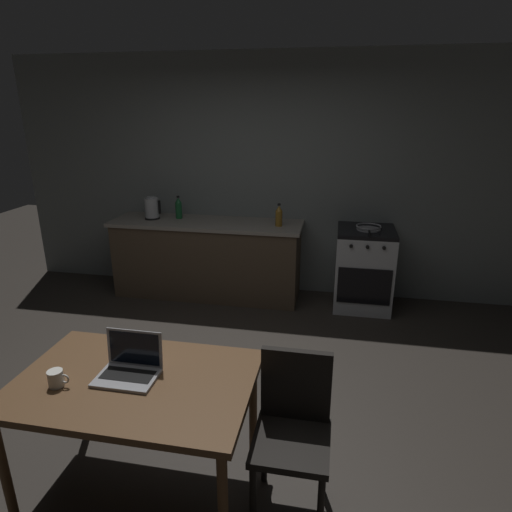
# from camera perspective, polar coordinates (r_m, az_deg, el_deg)

# --- Properties ---
(ground_plane) EXTENTS (12.00, 12.00, 0.00)m
(ground_plane) POSITION_cam_1_polar(r_m,az_deg,el_deg) (3.45, -7.14, -18.86)
(ground_plane) COLOR #2D2823
(back_wall) EXTENTS (6.40, 0.10, 2.68)m
(back_wall) POSITION_cam_1_polar(r_m,az_deg,el_deg) (5.02, 3.82, 10.12)
(back_wall) COLOR slate
(back_wall) RESTS_ON ground_plane
(kitchen_counter) EXTENTS (2.16, 0.64, 0.88)m
(kitchen_counter) POSITION_cam_1_polar(r_m,az_deg,el_deg) (5.08, -6.33, -0.27)
(kitchen_counter) COLOR #4C3D2D
(kitchen_counter) RESTS_ON ground_plane
(stove_oven) EXTENTS (0.60, 0.62, 0.88)m
(stove_oven) POSITION_cam_1_polar(r_m,az_deg,el_deg) (4.88, 13.88, -1.58)
(stove_oven) COLOR #B7BABF
(stove_oven) RESTS_ON ground_plane
(dining_table) EXTENTS (1.27, 0.84, 0.73)m
(dining_table) POSITION_cam_1_polar(r_m,az_deg,el_deg) (2.54, -15.49, -16.56)
(dining_table) COLOR brown
(dining_table) RESTS_ON ground_plane
(chair) EXTENTS (0.40, 0.40, 0.89)m
(chair) POSITION_cam_1_polar(r_m,az_deg,el_deg) (2.48, 4.88, -20.93)
(chair) COLOR black
(chair) RESTS_ON ground_plane
(laptop) EXTENTS (0.32, 0.24, 0.23)m
(laptop) POSITION_cam_1_polar(r_m,az_deg,el_deg) (2.52, -16.23, -13.86)
(laptop) COLOR #99999E
(laptop) RESTS_ON dining_table
(electric_kettle) EXTENTS (0.19, 0.17, 0.26)m
(electric_kettle) POSITION_cam_1_polar(r_m,az_deg,el_deg) (5.15, -13.46, 6.08)
(electric_kettle) COLOR black
(electric_kettle) RESTS_ON kitchen_counter
(bottle) EXTENTS (0.07, 0.07, 0.25)m
(bottle) POSITION_cam_1_polar(r_m,az_deg,el_deg) (4.70, 3.01, 5.29)
(bottle) COLOR #8C601E
(bottle) RESTS_ON kitchen_counter
(frying_pan) EXTENTS (0.27, 0.44, 0.05)m
(frying_pan) POSITION_cam_1_polar(r_m,az_deg,el_deg) (4.72, 14.52, 3.61)
(frying_pan) COLOR gray
(frying_pan) RESTS_ON stove_oven
(coffee_mug) EXTENTS (0.12, 0.08, 0.09)m
(coffee_mug) POSITION_cam_1_polar(r_m,az_deg,el_deg) (2.56, -24.67, -14.35)
(coffee_mug) COLOR silver
(coffee_mug) RESTS_ON dining_table
(bottle_b) EXTENTS (0.07, 0.07, 0.26)m
(bottle_b) POSITION_cam_1_polar(r_m,az_deg,el_deg) (5.11, -10.09, 6.22)
(bottle_b) COLOR #19592D
(bottle_b) RESTS_ON kitchen_counter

